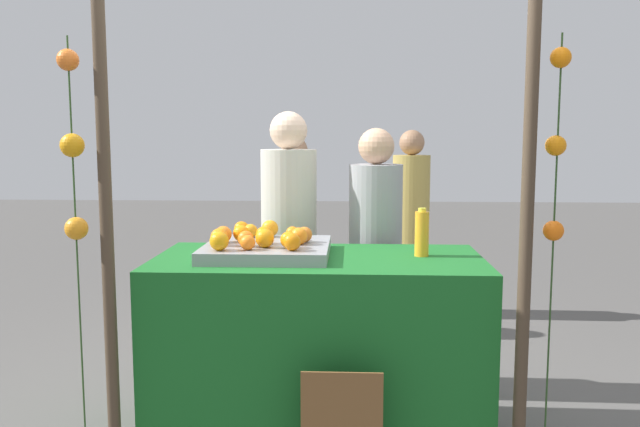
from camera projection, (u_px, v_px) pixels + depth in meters
The scene contains 27 objects.
stall_counter at pixel (319, 347), 3.26m from camera, with size 1.63×0.81×0.93m, color #196023.
orange_tray at pixel (267, 250), 3.24m from camera, with size 0.62×0.60×0.06m, color gray.
orange_0 at pixel (248, 243), 3.05m from camera, with size 0.07×0.07×0.07m, color orange.
orange_1 at pixel (289, 240), 3.10m from camera, with size 0.08×0.08×0.08m, color orange.
orange_2 at pixel (219, 237), 3.17m from camera, with size 0.09×0.09×0.09m, color orange.
orange_3 at pixel (270, 228), 3.45m from camera, with size 0.09×0.09×0.09m, color orange.
orange_4 at pixel (293, 233), 3.34m from camera, with size 0.07×0.07×0.07m, color orange.
orange_5 at pixel (241, 233), 3.30m from camera, with size 0.08×0.08×0.08m, color orange.
orange_6 at pixel (242, 229), 3.47m from camera, with size 0.08×0.08×0.08m, color orange.
orange_7 at pixel (251, 231), 3.42m from camera, with size 0.07×0.07×0.07m, color orange.
orange_8 at pixel (304, 235), 3.27m from camera, with size 0.08×0.08×0.08m, color orange.
orange_9 at pixel (219, 241), 3.03m from camera, with size 0.09×0.09×0.09m, color orange.
orange_10 at pixel (265, 238), 3.12m from camera, with size 0.09×0.09×0.09m, color orange.
orange_11 at pixel (246, 239), 3.15m from camera, with size 0.08×0.08×0.08m, color orange.
orange_12 at pixel (292, 242), 3.03m from camera, with size 0.08×0.08×0.08m, color orange.
orange_13 at pixel (265, 235), 3.21m from camera, with size 0.09×0.09×0.09m, color orange.
orange_14 at pixel (299, 236), 3.20m from camera, with size 0.09×0.09×0.09m, color orange.
orange_15 at pixel (223, 234), 3.26m from camera, with size 0.09×0.09×0.09m, color orange.
juice_bottle at pixel (422, 233), 3.21m from camera, with size 0.07×0.07×0.24m.
vendor_left at pixel (289, 259), 3.93m from camera, with size 0.34×0.34×1.68m.
vendor_right at pixel (375, 269), 3.86m from camera, with size 0.32×0.32×1.58m.
crowd_person_0 at pixel (295, 241), 5.03m from camera, with size 0.31×0.31×1.53m.
crowd_person_1 at pixel (410, 229), 5.52m from camera, with size 0.32×0.32×1.58m.
canopy_post_left at pixel (107, 237), 2.79m from camera, with size 0.06×0.06×2.18m, color #473828.
canopy_post_right at pixel (526, 241), 2.70m from camera, with size 0.06×0.06×2.18m, color #473828.
garland_strand_left at pixel (73, 156), 2.74m from camera, with size 0.10×0.11×1.95m.
garland_strand_right at pixel (556, 154), 2.67m from camera, with size 0.09×0.10×1.95m.
Camera 1 is at (0.16, -3.15, 1.53)m, focal length 36.15 mm.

